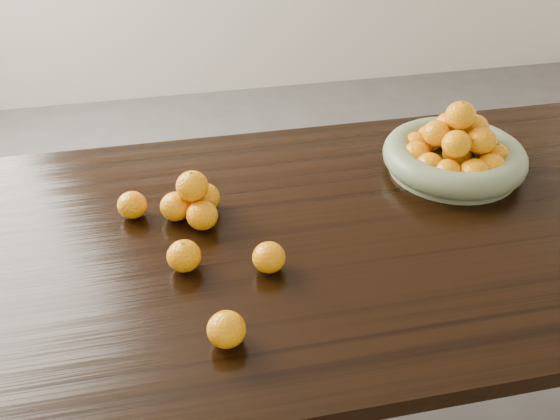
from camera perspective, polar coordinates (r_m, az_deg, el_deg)
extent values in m
cube|color=black|center=(1.45, 1.26, -2.64)|extent=(2.00, 1.00, 0.04)
cube|color=black|center=(2.32, 21.55, -0.63)|extent=(0.08, 0.08, 0.71)
cylinder|color=gray|center=(1.72, 15.46, 3.78)|extent=(0.33, 0.33, 0.02)
torus|color=gray|center=(1.70, 15.64, 4.79)|extent=(0.37, 0.37, 0.07)
ellipsoid|color=#F59807|center=(1.75, 18.30, 5.47)|extent=(0.07, 0.07, 0.07)
ellipsoid|color=#F59807|center=(1.78, 16.95, 6.37)|extent=(0.08, 0.08, 0.08)
ellipsoid|color=#F59807|center=(1.78, 15.14, 6.60)|extent=(0.07, 0.07, 0.07)
ellipsoid|color=#F59807|center=(1.76, 13.56, 6.45)|extent=(0.08, 0.08, 0.07)
ellipsoid|color=#F59807|center=(1.72, 12.33, 5.93)|extent=(0.07, 0.07, 0.06)
ellipsoid|color=#F59807|center=(1.66, 12.37, 4.94)|extent=(0.08, 0.08, 0.07)
ellipsoid|color=#F59807|center=(1.63, 13.51, 3.95)|extent=(0.07, 0.07, 0.07)
ellipsoid|color=#F59807|center=(1.61, 15.04, 3.36)|extent=(0.07, 0.07, 0.07)
ellipsoid|color=#F59807|center=(1.62, 17.35, 3.24)|extent=(0.08, 0.08, 0.07)
ellipsoid|color=#F59807|center=(1.66, 18.71, 3.68)|extent=(0.08, 0.08, 0.07)
ellipsoid|color=#F59807|center=(1.71, 19.06, 4.68)|extent=(0.08, 0.08, 0.07)
ellipsoid|color=#F59807|center=(1.70, 15.89, 4.98)|extent=(0.08, 0.08, 0.07)
ellipsoid|color=#F59807|center=(1.72, 17.25, 7.12)|extent=(0.08, 0.08, 0.08)
ellipsoid|color=#F59807|center=(1.71, 15.13, 7.52)|extent=(0.07, 0.07, 0.07)
ellipsoid|color=#F59807|center=(1.65, 14.11, 6.84)|extent=(0.07, 0.07, 0.07)
ellipsoid|color=#F59807|center=(1.62, 15.83, 5.84)|extent=(0.07, 0.07, 0.07)
ellipsoid|color=#F59807|center=(1.66, 17.87, 6.09)|extent=(0.08, 0.08, 0.07)
ellipsoid|color=#F59807|center=(1.65, 16.19, 8.30)|extent=(0.08, 0.08, 0.07)
ellipsoid|color=#F59807|center=(1.44, -7.13, -0.48)|extent=(0.07, 0.07, 0.07)
ellipsoid|color=#F59807|center=(1.50, -6.90, 1.17)|extent=(0.07, 0.07, 0.07)
ellipsoid|color=#F59807|center=(1.48, -9.51, 0.32)|extent=(0.07, 0.07, 0.07)
ellipsoid|color=#F59807|center=(1.44, -8.02, 2.19)|extent=(0.08, 0.08, 0.07)
ellipsoid|color=#F59807|center=(1.33, -8.77, -4.17)|extent=(0.07, 0.07, 0.07)
ellipsoid|color=#F59807|center=(1.16, -4.92, -10.82)|extent=(0.07, 0.07, 0.07)
ellipsoid|color=#F59807|center=(1.31, -1.02, -4.35)|extent=(0.07, 0.07, 0.07)
ellipsoid|color=#F59807|center=(1.51, -13.37, 0.45)|extent=(0.07, 0.07, 0.06)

